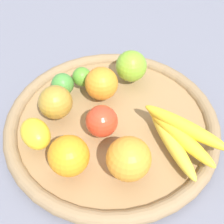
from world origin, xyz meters
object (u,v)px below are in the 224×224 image
at_px(apple_1, 131,66).
at_px(lime_1, 82,77).
at_px(banana_bunch, 179,135).
at_px(lemon_0, 36,134).
at_px(apple_2, 102,121).
at_px(orange_1, 69,156).
at_px(apple_0, 55,102).
at_px(lime_0, 63,84).
at_px(orange_0, 129,159).
at_px(orange_2, 103,83).

xyz_separation_m(apple_1, lime_1, (-0.02, -0.11, -0.01)).
height_order(banana_bunch, lemon_0, same).
bearing_deg(apple_2, orange_1, -52.12).
distance_m(banana_bunch, apple_2, 0.15).
bearing_deg(apple_0, apple_1, 106.96).
relative_size(apple_0, lime_0, 1.42).
bearing_deg(apple_2, orange_0, 9.55).
height_order(lime_1, lime_0, lime_0).
height_order(lime_1, lemon_0, lemon_0).
relative_size(lime_1, orange_0, 0.55).
relative_size(orange_1, apple_2, 1.17).
bearing_deg(banana_bunch, lemon_0, -109.19).
height_order(orange_2, lime_1, orange_2).
bearing_deg(apple_0, orange_0, 27.40).
height_order(apple_1, orange_0, orange_0).
distance_m(banana_bunch, orange_1, 0.21).
bearing_deg(apple_1, orange_1, -44.51).
bearing_deg(orange_2, lemon_0, -62.45).
height_order(orange_2, apple_2, orange_2).
relative_size(orange_2, banana_bunch, 0.40).
height_order(apple_1, apple_0, apple_1).
distance_m(apple_1, apple_2, 0.17).
bearing_deg(orange_2, lime_0, -114.07).
relative_size(banana_bunch, lime_1, 4.14).
bearing_deg(lime_0, apple_2, 19.80).
bearing_deg(lime_1, apple_1, 81.86).
bearing_deg(lime_0, apple_1, 89.24).
relative_size(apple_0, apple_2, 1.11).
bearing_deg(apple_1, orange_0, -21.80).
bearing_deg(apple_1, lime_1, -98.14).
distance_m(apple_1, lime_1, 0.12).
bearing_deg(orange_1, lemon_0, -148.07).
distance_m(apple_0, apple_2, 0.11).
distance_m(orange_2, banana_bunch, 0.20).
xyz_separation_m(orange_1, apple_2, (-0.06, 0.08, -0.01)).
bearing_deg(lime_0, orange_1, -9.04).
bearing_deg(lemon_0, apple_1, 116.20).
xyz_separation_m(apple_1, apple_2, (0.13, -0.11, -0.00)).
relative_size(apple_2, lime_0, 1.28).
distance_m(apple_1, apple_0, 0.20).
height_order(apple_0, lime_0, apple_0).
xyz_separation_m(orange_1, lime_0, (-0.20, 0.03, -0.01)).
relative_size(orange_1, lime_0, 1.50).
bearing_deg(apple_1, lime_0, -90.76).
relative_size(banana_bunch, apple_0, 2.57).
bearing_deg(lime_1, orange_2, 33.87).
distance_m(apple_1, lemon_0, 0.27).
relative_size(banana_bunch, orange_0, 2.27).
xyz_separation_m(apple_1, apple_0, (0.06, -0.19, -0.00)).
bearing_deg(lime_0, lime_1, 106.47).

